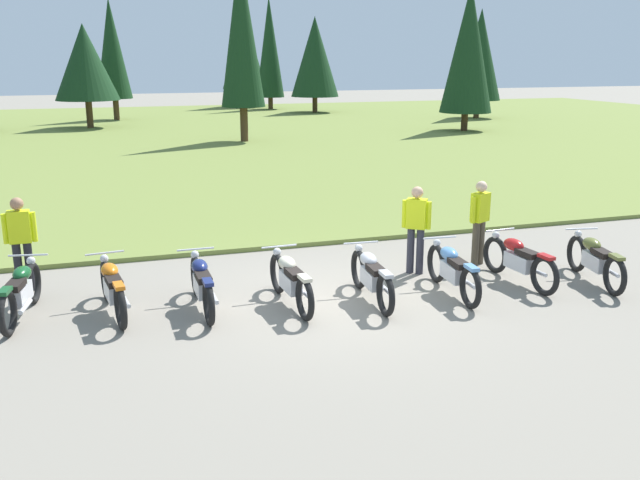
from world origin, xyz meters
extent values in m
plane|color=gray|center=(0.00, 0.00, 0.00)|extent=(140.00, 140.00, 0.00)
cube|color=olive|center=(0.00, 25.33, 0.05)|extent=(80.00, 44.00, 0.10)
cylinder|color=#47331E|center=(20.21, 29.75, 0.63)|extent=(0.36, 0.36, 1.26)
cone|color=#143319|center=(20.21, 29.75, 4.10)|extent=(2.90, 2.90, 5.68)
cylinder|color=#47331E|center=(7.96, 44.47, 0.75)|extent=(0.36, 0.36, 1.51)
cone|color=#143319|center=(7.96, 44.47, 4.62)|extent=(3.43, 3.43, 6.23)
cylinder|color=#47331E|center=(3.13, 21.85, 0.86)|extent=(0.36, 0.36, 1.72)
cone|color=#143319|center=(3.13, 21.85, 5.19)|extent=(2.04, 2.04, 6.95)
cylinder|color=#47331E|center=(15.47, 22.94, 0.54)|extent=(0.36, 0.36, 1.08)
cone|color=#143319|center=(15.47, 22.94, 4.39)|extent=(2.78, 2.78, 6.63)
cylinder|color=#47331E|center=(-2.20, 35.68, 0.72)|extent=(0.36, 0.36, 1.43)
cone|color=#143319|center=(-2.20, 35.68, 4.46)|extent=(2.17, 2.17, 6.06)
cylinder|color=#47331E|center=(11.60, 37.51, 0.61)|extent=(0.36, 0.36, 1.22)
cone|color=#143319|center=(11.60, 37.51, 3.98)|extent=(3.40, 3.40, 5.51)
cylinder|color=#47331E|center=(9.31, 41.50, 0.50)|extent=(0.36, 0.36, 1.01)
cone|color=#143319|center=(9.31, 41.50, 4.67)|extent=(2.11, 2.11, 7.33)
cylinder|color=#47331E|center=(-3.81, 30.85, 0.82)|extent=(0.36, 0.36, 1.63)
cone|color=#143319|center=(-3.81, 30.85, 3.69)|extent=(3.50, 3.50, 4.12)
torus|color=black|center=(-4.75, 1.40, 0.35)|extent=(0.22, 0.71, 0.70)
torus|color=black|center=(-5.00, 0.02, 0.35)|extent=(0.22, 0.71, 0.70)
cube|color=silver|center=(-4.87, 0.71, 0.40)|extent=(0.31, 0.67, 0.28)
ellipsoid|color=#144C23|center=(-4.84, 0.89, 0.68)|extent=(0.34, 0.52, 0.22)
cube|color=black|center=(-4.91, 0.49, 0.62)|extent=(0.30, 0.51, 0.10)
cube|color=#144C23|center=(-5.00, 0.02, 0.69)|extent=(0.20, 0.34, 0.06)
cylinder|color=silver|center=(-4.76, 1.30, 0.86)|extent=(0.62, 0.14, 0.03)
sphere|color=silver|center=(-4.74, 1.42, 0.73)|extent=(0.14, 0.14, 0.14)
cylinder|color=silver|center=(-4.79, 0.39, 0.30)|extent=(0.17, 0.55, 0.07)
torus|color=black|center=(-3.59, 1.15, 0.35)|extent=(0.19, 0.71, 0.70)
torus|color=black|center=(-3.41, -0.24, 0.35)|extent=(0.19, 0.71, 0.70)
cube|color=silver|center=(-3.50, 0.46, 0.40)|extent=(0.28, 0.66, 0.28)
ellipsoid|color=orange|center=(-3.52, 0.63, 0.68)|extent=(0.32, 0.51, 0.22)
cube|color=black|center=(-3.47, 0.24, 0.62)|extent=(0.28, 0.50, 0.10)
cube|color=orange|center=(-3.41, -0.24, 0.69)|extent=(0.18, 0.33, 0.06)
cylinder|color=silver|center=(-3.58, 1.05, 0.86)|extent=(0.62, 0.11, 0.03)
sphere|color=silver|center=(-3.59, 1.17, 0.73)|extent=(0.14, 0.14, 0.14)
cylinder|color=silver|center=(-3.33, 0.18, 0.30)|extent=(0.14, 0.55, 0.07)
torus|color=black|center=(-2.12, 0.92, 0.35)|extent=(0.10, 0.70, 0.70)
torus|color=black|center=(-2.13, -0.48, 0.35)|extent=(0.10, 0.70, 0.70)
cube|color=silver|center=(-2.13, 0.22, 0.40)|extent=(0.20, 0.64, 0.28)
ellipsoid|color=navy|center=(-2.13, 0.40, 0.68)|extent=(0.26, 0.48, 0.22)
cube|color=black|center=(-2.13, 0.00, 0.62)|extent=(0.22, 0.48, 0.10)
cube|color=navy|center=(-2.13, -0.48, 0.69)|extent=(0.14, 0.32, 0.06)
cylinder|color=silver|center=(-2.12, 0.82, 0.86)|extent=(0.62, 0.03, 0.03)
sphere|color=silver|center=(-2.12, 0.94, 0.73)|extent=(0.14, 0.14, 0.14)
cylinder|color=silver|center=(-1.99, -0.08, 0.30)|extent=(0.07, 0.55, 0.07)
torus|color=black|center=(-0.75, 0.66, 0.35)|extent=(0.13, 0.70, 0.70)
torus|color=black|center=(-0.68, -0.74, 0.35)|extent=(0.13, 0.70, 0.70)
cube|color=silver|center=(-0.72, -0.04, 0.40)|extent=(0.23, 0.65, 0.28)
ellipsoid|color=beige|center=(-0.72, 0.14, 0.68)|extent=(0.28, 0.49, 0.22)
cube|color=black|center=(-0.71, -0.26, 0.62)|extent=(0.24, 0.49, 0.10)
cube|color=beige|center=(-0.68, -0.74, 0.69)|extent=(0.16, 0.33, 0.06)
cylinder|color=silver|center=(-0.75, 0.56, 0.86)|extent=(0.62, 0.06, 0.03)
sphere|color=silver|center=(-0.75, 0.68, 0.73)|extent=(0.14, 0.14, 0.14)
cylinder|color=silver|center=(-0.56, -0.33, 0.30)|extent=(0.10, 0.55, 0.07)
torus|color=black|center=(0.67, 0.45, 0.35)|extent=(0.14, 0.70, 0.70)
torus|color=black|center=(0.59, -0.94, 0.35)|extent=(0.14, 0.70, 0.70)
cube|color=silver|center=(0.63, -0.24, 0.40)|extent=(0.24, 0.65, 0.28)
ellipsoid|color=#B7B7BC|center=(0.64, -0.06, 0.68)|extent=(0.29, 0.50, 0.22)
cube|color=black|center=(0.62, -0.46, 0.62)|extent=(0.25, 0.49, 0.10)
cube|color=#B7B7BC|center=(0.59, -0.94, 0.69)|extent=(0.16, 0.33, 0.06)
cylinder|color=silver|center=(0.67, 0.35, 0.86)|extent=(0.62, 0.07, 0.03)
sphere|color=silver|center=(0.67, 0.47, 0.73)|extent=(0.14, 0.14, 0.14)
cylinder|color=silver|center=(0.75, -0.55, 0.30)|extent=(0.10, 0.55, 0.07)
torus|color=black|center=(2.14, 0.34, 0.35)|extent=(0.15, 0.71, 0.70)
torus|color=black|center=(2.03, -1.05, 0.35)|extent=(0.15, 0.71, 0.70)
cube|color=silver|center=(2.09, -0.36, 0.40)|extent=(0.25, 0.65, 0.28)
ellipsoid|color=#598CC6|center=(2.10, -0.18, 0.68)|extent=(0.29, 0.50, 0.22)
cube|color=black|center=(2.07, -0.58, 0.62)|extent=(0.26, 0.50, 0.10)
cube|color=#598CC6|center=(2.03, -1.05, 0.69)|extent=(0.16, 0.33, 0.06)
cylinder|color=silver|center=(2.13, 0.24, 0.86)|extent=(0.62, 0.08, 0.03)
sphere|color=silver|center=(2.14, 0.36, 0.73)|extent=(0.14, 0.14, 0.14)
cylinder|color=silver|center=(2.20, -0.67, 0.30)|extent=(0.11, 0.55, 0.07)
torus|color=black|center=(3.46, 0.50, 0.35)|extent=(0.15, 0.71, 0.70)
torus|color=black|center=(3.56, -0.89, 0.35)|extent=(0.15, 0.71, 0.70)
cube|color=silver|center=(3.51, -0.20, 0.40)|extent=(0.25, 0.65, 0.28)
ellipsoid|color=#AD1919|center=(3.50, -0.02, 0.68)|extent=(0.29, 0.50, 0.22)
cube|color=black|center=(3.53, -0.42, 0.62)|extent=(0.25, 0.49, 0.10)
cube|color=#AD1919|center=(3.56, -0.89, 0.69)|extent=(0.16, 0.33, 0.06)
cylinder|color=silver|center=(3.47, 0.40, 0.86)|extent=(0.62, 0.08, 0.03)
sphere|color=silver|center=(3.46, 0.52, 0.73)|extent=(0.14, 0.14, 0.14)
cylinder|color=silver|center=(3.67, -0.48, 0.30)|extent=(0.11, 0.55, 0.07)
torus|color=black|center=(4.99, 0.10, 0.35)|extent=(0.24, 0.71, 0.70)
torus|color=black|center=(4.70, -1.27, 0.35)|extent=(0.24, 0.71, 0.70)
cube|color=silver|center=(4.84, -0.59, 0.40)|extent=(0.33, 0.67, 0.28)
ellipsoid|color=brown|center=(4.88, -0.41, 0.68)|extent=(0.35, 0.52, 0.22)
cube|color=black|center=(4.80, -0.80, 0.62)|extent=(0.31, 0.51, 0.10)
cube|color=brown|center=(4.70, -1.27, 0.69)|extent=(0.20, 0.34, 0.06)
cylinder|color=silver|center=(4.97, 0.00, 0.86)|extent=(0.61, 0.16, 0.03)
sphere|color=silver|center=(4.99, 0.12, 0.73)|extent=(0.14, 0.14, 0.14)
cylinder|color=silver|center=(4.92, -0.91, 0.30)|extent=(0.18, 0.55, 0.07)
cylinder|color=black|center=(-4.85, 2.11, 0.44)|extent=(0.14, 0.14, 0.88)
cylinder|color=black|center=(-5.03, 2.11, 0.44)|extent=(0.14, 0.14, 0.88)
cube|color=#D8EA19|center=(-4.94, 2.11, 1.16)|extent=(0.36, 0.22, 0.56)
sphere|color=#9E7051|center=(-4.94, 2.11, 1.56)|extent=(0.22, 0.22, 0.22)
cylinder|color=#D8EA19|center=(-4.71, 2.11, 1.14)|extent=(0.09, 0.09, 0.52)
cylinder|color=#D8EA19|center=(-5.17, 2.11, 1.14)|extent=(0.09, 0.09, 0.52)
cylinder|color=#2D2D38|center=(2.07, 0.88, 0.44)|extent=(0.14, 0.14, 0.88)
cylinder|color=#2D2D38|center=(1.92, 0.99, 0.44)|extent=(0.14, 0.14, 0.88)
cube|color=#D8EA19|center=(2.00, 0.93, 1.16)|extent=(0.42, 0.39, 0.56)
sphere|color=tan|center=(2.00, 0.93, 1.56)|extent=(0.22, 0.22, 0.22)
cylinder|color=#D8EA19|center=(2.18, 0.79, 1.14)|extent=(0.09, 0.09, 0.52)
cylinder|color=#D8EA19|center=(1.81, 1.07, 1.14)|extent=(0.09, 0.09, 0.52)
cylinder|color=#4C4233|center=(3.34, 1.03, 0.44)|extent=(0.14, 0.14, 0.88)
cylinder|color=#4C4233|center=(3.50, 1.11, 0.44)|extent=(0.14, 0.14, 0.88)
cube|color=#D8EA19|center=(3.42, 1.07, 1.16)|extent=(0.42, 0.35, 0.56)
sphere|color=beige|center=(3.42, 1.07, 1.56)|extent=(0.22, 0.22, 0.22)
cylinder|color=#D8EA19|center=(3.22, 0.97, 1.14)|extent=(0.09, 0.09, 0.52)
cylinder|color=#D8EA19|center=(3.63, 1.17, 1.14)|extent=(0.09, 0.09, 0.52)
camera|label=1|loc=(-3.56, -10.36, 3.98)|focal=38.61mm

